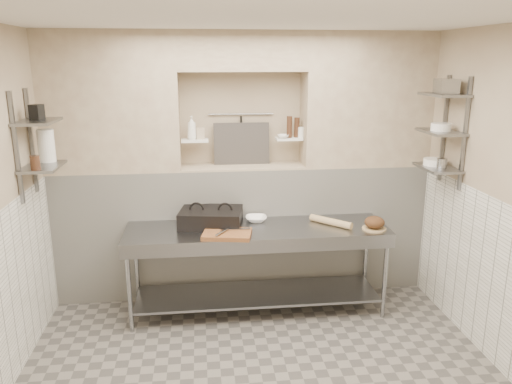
{
  "coord_description": "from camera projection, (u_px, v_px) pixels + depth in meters",
  "views": [
    {
      "loc": [
        -0.45,
        -3.46,
        2.52
      ],
      "look_at": [
        0.05,
        0.9,
        1.35
      ],
      "focal_mm": 35.0,
      "sensor_mm": 36.0,
      "label": 1
    }
  ],
  "objects": [
    {
      "name": "ceiling",
      "position": [
        264.0,
        8.0,
        3.29
      ],
      "size": [
        4.0,
        3.9,
        0.1
      ],
      "primitive_type": "cube",
      "color": "silver",
      "rests_on": "ground"
    },
    {
      "name": "wall_back",
      "position": [
        241.0,
        163.0,
        5.58
      ],
      "size": [
        4.0,
        0.1,
        2.8
      ],
      "primitive_type": "cube",
      "color": "tan",
      "rests_on": "ground"
    },
    {
      "name": "backwall_lower",
      "position": [
        243.0,
        229.0,
        5.52
      ],
      "size": [
        4.0,
        0.4,
        1.4
      ],
      "primitive_type": "cube",
      "color": "white",
      "rests_on": "floor"
    },
    {
      "name": "alcove_sill",
      "position": [
        243.0,
        166.0,
        5.34
      ],
      "size": [
        1.3,
        0.4,
        0.02
      ],
      "primitive_type": "cube",
      "color": "tan",
      "rests_on": "backwall_lower"
    },
    {
      "name": "backwall_pillar_left",
      "position": [
        111.0,
        102.0,
        5.02
      ],
      "size": [
        1.35,
        0.4,
        1.4
      ],
      "primitive_type": "cube",
      "color": "tan",
      "rests_on": "backwall_lower"
    },
    {
      "name": "backwall_pillar_right",
      "position": [
        366.0,
        100.0,
        5.31
      ],
      "size": [
        1.35,
        0.4,
        1.4
      ],
      "primitive_type": "cube",
      "color": "tan",
      "rests_on": "backwall_lower"
    },
    {
      "name": "backwall_header",
      "position": [
        242.0,
        51.0,
        5.03
      ],
      "size": [
        1.3,
        0.4,
        0.4
      ],
      "primitive_type": "cube",
      "color": "tan",
      "rests_on": "backwall_lower"
    },
    {
      "name": "wainscot_right",
      "position": [
        505.0,
        290.0,
        4.06
      ],
      "size": [
        0.02,
        3.9,
        1.4
      ],
      "primitive_type": "cube",
      "color": "white",
      "rests_on": "floor"
    },
    {
      "name": "alcove_shelf_left",
      "position": [
        195.0,
        140.0,
        5.21
      ],
      "size": [
        0.28,
        0.16,
        0.02
      ],
      "primitive_type": "cube",
      "color": "white",
      "rests_on": "backwall_lower"
    },
    {
      "name": "alcove_shelf_right",
      "position": [
        289.0,
        139.0,
        5.32
      ],
      "size": [
        0.28,
        0.16,
        0.02
      ],
      "primitive_type": "cube",
      "color": "white",
      "rests_on": "backwall_lower"
    },
    {
      "name": "utensil_rail",
      "position": [
        241.0,
        114.0,
        5.37
      ],
      "size": [
        0.7,
        0.02,
        0.02
      ],
      "primitive_type": "cylinder",
      "rotation": [
        0.0,
        1.57,
        0.0
      ],
      "color": "gray",
      "rests_on": "wall_back"
    },
    {
      "name": "hanging_steel",
      "position": [
        241.0,
        130.0,
        5.39
      ],
      "size": [
        0.02,
        0.02,
        0.3
      ],
      "primitive_type": "cylinder",
      "color": "black",
      "rests_on": "utensil_rail"
    },
    {
      "name": "splash_panel",
      "position": [
        242.0,
        144.0,
        5.38
      ],
      "size": [
        0.6,
        0.08,
        0.45
      ],
      "primitive_type": "cube",
      "rotation": [
        -0.14,
        0.0,
        0.0
      ],
      "color": "#383330",
      "rests_on": "alcove_sill"
    },
    {
      "name": "shelf_rail_left_a",
      "position": [
        32.0,
        141.0,
        4.54
      ],
      "size": [
        0.03,
        0.03,
        0.95
      ],
      "primitive_type": "cube",
      "color": "slate",
      "rests_on": "wall_left"
    },
    {
      "name": "shelf_rail_left_b",
      "position": [
        16.0,
        149.0,
        4.16
      ],
      "size": [
        0.03,
        0.03,
        0.95
      ],
      "primitive_type": "cube",
      "color": "slate",
      "rests_on": "wall_left"
    },
    {
      "name": "wall_shelf_left_lower",
      "position": [
        43.0,
        167.0,
        4.42
      ],
      "size": [
        0.3,
        0.5,
        0.02
      ],
      "primitive_type": "cube",
      "color": "slate",
      "rests_on": "wall_left"
    },
    {
      "name": "wall_shelf_left_upper",
      "position": [
        38.0,
        122.0,
        4.31
      ],
      "size": [
        0.3,
        0.5,
        0.03
      ],
      "primitive_type": "cube",
      "color": "slate",
      "rests_on": "wall_left"
    },
    {
      "name": "shelf_rail_right_a",
      "position": [
        444.0,
        129.0,
        4.97
      ],
      "size": [
        0.03,
        0.03,
        1.05
      ],
      "primitive_type": "cube",
      "color": "slate",
      "rests_on": "wall_right"
    },
    {
      "name": "shelf_rail_right_b",
      "position": [
        465.0,
        135.0,
        4.58
      ],
      "size": [
        0.03,
        0.03,
        1.05
      ],
      "primitive_type": "cube",
      "color": "slate",
      "rests_on": "wall_right"
    },
    {
      "name": "wall_shelf_right_lower",
      "position": [
        437.0,
        168.0,
        4.85
      ],
      "size": [
        0.3,
        0.5,
        0.02
      ],
      "primitive_type": "cube",
      "color": "slate",
      "rests_on": "wall_right"
    },
    {
      "name": "wall_shelf_right_mid",
      "position": [
        441.0,
        132.0,
        4.76
      ],
      "size": [
        0.3,
        0.5,
        0.02
      ],
      "primitive_type": "cube",
      "color": "slate",
      "rests_on": "wall_right"
    },
    {
      "name": "wall_shelf_right_upper",
      "position": [
        444.0,
        95.0,
        4.67
      ],
      "size": [
        0.3,
        0.5,
        0.03
      ],
      "primitive_type": "cube",
      "color": "slate",
      "rests_on": "wall_right"
    },
    {
      "name": "prep_table",
      "position": [
        257.0,
        253.0,
        5.01
      ],
      "size": [
        2.6,
        0.7,
        0.9
      ],
      "color": "gray",
      "rests_on": "floor"
    },
    {
      "name": "panini_press",
      "position": [
        211.0,
        218.0,
        5.0
      ],
      "size": [
        0.67,
        0.54,
        0.17
      ],
      "rotation": [
        0.0,
        0.0,
        -0.17
      ],
      "color": "black",
      "rests_on": "prep_table"
    },
    {
      "name": "cutting_board",
      "position": [
        227.0,
        234.0,
        4.72
      ],
      "size": [
        0.5,
        0.39,
        0.04
      ],
      "primitive_type": "cube",
      "rotation": [
        0.0,
        0.0,
        -0.19
      ],
      "color": "brown",
      "rests_on": "prep_table"
    },
    {
      "name": "knife_blade",
      "position": [
        235.0,
        229.0,
        4.78
      ],
      "size": [
        0.28,
        0.03,
        0.01
      ],
      "primitive_type": "cube",
      "rotation": [
        0.0,
        0.0,
        0.0
      ],
      "color": "gray",
      "rests_on": "cutting_board"
    },
    {
      "name": "tongs",
      "position": [
        223.0,
        232.0,
        4.68
      ],
      "size": [
        0.15,
        0.21,
        0.02
      ],
      "primitive_type": "cylinder",
      "rotation": [
        1.57,
        0.0,
        -0.59
      ],
      "color": "gray",
      "rests_on": "cutting_board"
    },
    {
      "name": "mixing_bowl",
      "position": [
        256.0,
        219.0,
        5.15
      ],
      "size": [
        0.23,
        0.23,
        0.05
      ],
      "primitive_type": "imported",
      "rotation": [
        0.0,
        0.0,
        -0.07
      ],
      "color": "white",
      "rests_on": "prep_table"
    },
    {
      "name": "rolling_pin",
      "position": [
        331.0,
        222.0,
        5.03
      ],
      "size": [
        0.38,
        0.38,
        0.07
      ],
      "primitive_type": "cylinder",
      "rotation": [
        1.57,
        0.0,
        0.78
      ],
      "color": "tan",
      "rests_on": "prep_table"
    },
    {
      "name": "bread_board",
      "position": [
        374.0,
        229.0,
        4.91
      ],
      "size": [
        0.24,
        0.24,
        0.01
      ],
      "primitive_type": "cylinder",
      "color": "tan",
      "rests_on": "prep_table"
    },
    {
      "name": "bread_loaf",
      "position": [
        374.0,
        222.0,
        4.89
      ],
      "size": [
        0.2,
        0.2,
        0.12
      ],
      "primitive_type": "ellipsoid",
      "color": "#4C2D19",
      "rests_on": "bread_board"
    },
    {
      "name": "bottle_soap",
      "position": [
        192.0,
        128.0,
        5.16
      ],
      "size": [
        0.12,
        0.12,
        0.24
      ],
      "primitive_type": "imported",
      "rotation": [
        0.0,
        0.0,
        -0.3
      ],
      "color": "white",
      "rests_on": "alcove_shelf_left"
    },
    {
      "name": "jar_alcove",
      "position": [
        201.0,
        133.0,
        5.21
      ],
      "size": [
        0.08,
        0.08,
        0.12
      ],
      "primitive_type": "cube",
      "color": "tan",
      "rests_on": "alcove_shelf_left"
    },
    {
      "name": "bowl_alcove",
      "position": [
        283.0,
        136.0,
        5.27
      ],
      "size": [
        0.14,
        0.14,
        0.04
      ],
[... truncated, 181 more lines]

